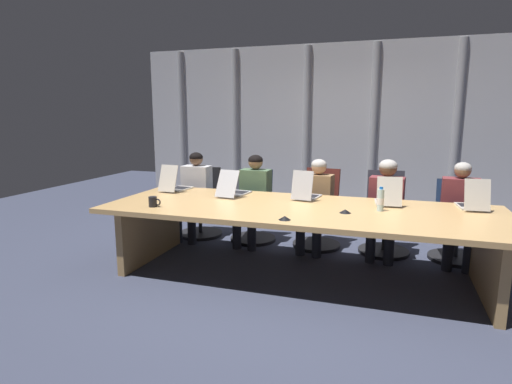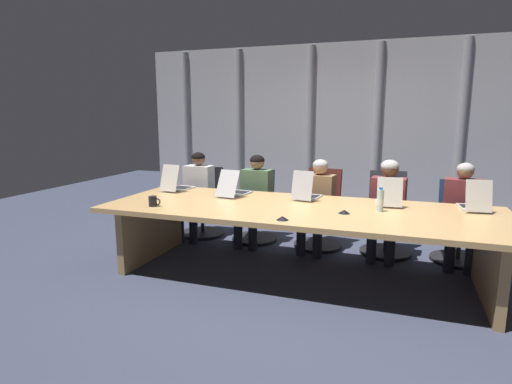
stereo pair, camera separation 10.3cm
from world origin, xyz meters
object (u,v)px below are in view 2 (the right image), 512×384
at_px(laptop_right_end, 474,204).
at_px(office_chair_right_mid, 386,223).
at_px(conference_mic_middle, 283,218).
at_px(person_left_end, 196,190).
at_px(laptop_left_end, 177,185).
at_px(person_left_mid, 255,194).
at_px(office_chair_left_mid, 256,214).
at_px(conference_mic_left_side, 344,212).
at_px(water_bottle_primary, 380,201).
at_px(office_chair_center, 320,218).
at_px(person_right_end, 462,209).
at_px(laptop_left_mid, 235,190).
at_px(coffee_mug_near, 153,201).
at_px(laptop_right_mid, 388,200).
at_px(office_chair_left_end, 204,210).
at_px(person_right_mid, 387,202).
at_px(person_center, 317,200).
at_px(laptop_center, 307,193).
at_px(office_chair_right_end, 459,231).

relative_size(laptop_right_end, office_chair_right_mid, 0.44).
bearing_deg(office_chair_right_mid, conference_mic_middle, -32.44).
bearing_deg(person_left_end, laptop_left_end, -2.13).
distance_m(person_left_end, person_left_mid, 0.84).
height_order(office_chair_left_mid, conference_mic_left_side, office_chair_left_mid).
relative_size(office_chair_right_mid, water_bottle_primary, 4.12).
distance_m(laptop_right_end, office_chair_center, 1.79).
height_order(person_right_end, conference_mic_left_side, person_right_end).
xyz_separation_m(office_chair_right_mid, person_left_end, (-2.46, -0.16, 0.29)).
distance_m(office_chair_center, conference_mic_middle, 1.67).
xyz_separation_m(laptop_left_mid, coffee_mug_near, (-0.56, -0.83, -0.01)).
height_order(laptop_right_mid, person_left_mid, person_left_mid).
height_order(office_chair_left_end, person_right_mid, person_right_mid).
bearing_deg(laptop_left_mid, person_center, -53.36).
bearing_deg(office_chair_right_mid, laptop_right_end, 47.77).
distance_m(office_chair_left_end, conference_mic_left_side, 2.42).
distance_m(person_left_end, conference_mic_left_side, 2.34).
relative_size(office_chair_center, person_right_end, 0.86).
distance_m(office_chair_left_mid, person_left_end, 0.86).
bearing_deg(coffee_mug_near, laptop_right_mid, 20.72).
height_order(person_right_mid, water_bottle_primary, person_right_mid).
xyz_separation_m(office_chair_center, person_right_mid, (0.80, -0.16, 0.29)).
distance_m(office_chair_left_mid, conference_mic_middle, 1.86).
relative_size(laptop_right_end, person_left_mid, 0.37).
bearing_deg(laptop_left_mid, person_right_mid, -66.75).
height_order(conference_mic_left_side, conference_mic_middle, same).
xyz_separation_m(office_chair_left_mid, conference_mic_middle, (0.83, -1.62, 0.40)).
height_order(office_chair_left_mid, person_left_mid, person_left_mid).
bearing_deg(laptop_right_end, office_chair_right_mid, 47.24).
bearing_deg(laptop_center, office_chair_left_end, 76.14).
bearing_deg(office_chair_right_mid, laptop_left_end, -80.89).
xyz_separation_m(office_chair_left_mid, coffee_mug_near, (-0.57, -1.52, 0.43)).
bearing_deg(person_right_mid, person_left_end, -83.95).
bearing_deg(person_right_end, laptop_right_mid, -52.28).
bearing_deg(conference_mic_middle, office_chair_right_end, 44.71).
height_order(laptop_left_end, person_right_end, person_right_end).
relative_size(laptop_left_end, laptop_left_mid, 0.90).
relative_size(laptop_right_end, coffee_mug_near, 3.24).
distance_m(laptop_center, office_chair_right_mid, 1.14).
bearing_deg(office_chair_left_mid, laptop_right_end, 69.66).
bearing_deg(laptop_right_end, person_right_end, -1.21).
relative_size(office_chair_right_mid, coffee_mug_near, 7.40).
distance_m(laptop_left_mid, office_chair_center, 1.19).
bearing_deg(conference_mic_left_side, person_center, 114.07).
bearing_deg(laptop_left_mid, conference_mic_left_side, -104.94).
xyz_separation_m(laptop_left_mid, person_right_mid, (1.68, 0.53, -0.13)).
bearing_deg(office_chair_center, person_center, 4.00).
height_order(office_chair_right_end, person_center, person_center).
bearing_deg(conference_mic_middle, office_chair_left_end, 134.57).
relative_size(laptop_left_end, office_chair_left_mid, 0.51).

